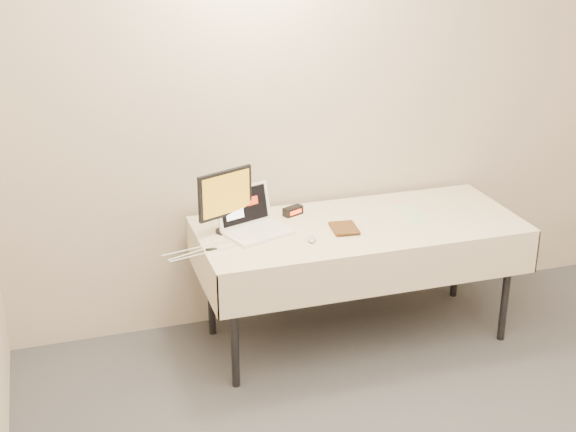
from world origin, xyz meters
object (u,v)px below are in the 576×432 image
object	(u,v)px
laptop	(252,221)
book	(332,215)
table	(359,233)
monitor	(225,196)

from	to	relation	value
laptop	book	xyz separation A→B (m)	(0.43, -0.13, 0.04)
laptop	table	bearing A→B (deg)	-26.71
table	laptop	distance (m)	0.63
monitor	table	bearing A→B (deg)	-31.42
table	monitor	size ratio (longest dim) A/B	5.18
table	book	size ratio (longest dim) A/B	9.78
laptop	book	bearing A→B (deg)	-36.62
table	laptop	world-z (taller)	laptop
table	laptop	xyz separation A→B (m)	(-0.62, 0.08, 0.12)
monitor	book	bearing A→B (deg)	-39.26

